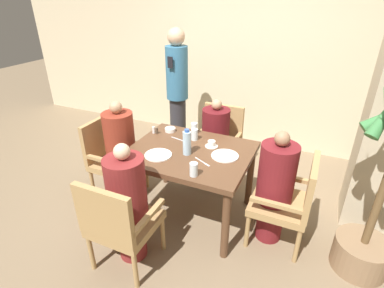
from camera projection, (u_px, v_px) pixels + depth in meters
The scene contains 25 objects.
ground_plane at pixel (190, 212), 3.20m from camera, with size 16.00×16.00×0.00m, color #7A664C.
wall_back at pixel (249, 48), 4.14m from camera, with size 8.00×0.06×2.80m.
dining_table at pixel (190, 160), 2.90m from camera, with size 1.15×0.94×0.75m.
chair_left_side at pixel (112, 155), 3.33m from camera, with size 0.50×0.50×0.88m.
diner_in_left_chair at pixel (121, 150), 3.23m from camera, with size 0.32×0.32×1.13m.
chair_far_side at pixel (219, 140), 3.67m from camera, with size 0.50×0.50×0.88m.
diner_in_far_chair at pixel (215, 140), 3.53m from camera, with size 0.32×0.32×1.04m.
chair_right_side at pixel (289, 199), 2.63m from camera, with size 0.50×0.50×0.88m.
diner_in_right_chair at pixel (275, 187), 2.64m from camera, with size 0.32×0.32×1.11m.
chair_near_corner at pixel (119, 222), 2.37m from camera, with size 0.50×0.50×0.88m.
diner_in_near_chair at pixel (128, 203), 2.44m from camera, with size 0.32×0.32×1.11m.
standing_host at pixel (177, 90), 4.03m from camera, with size 0.29×0.33×1.71m.
potted_palm at pixel (375, 213), 2.31m from camera, with size 0.54×0.53×1.60m.
plate_main_left at pixel (225, 156), 2.76m from camera, with size 0.25×0.25×0.01m.
plate_main_right at pixel (158, 155), 2.77m from camera, with size 0.25×0.25×0.01m.
teacup_with_saucer at pixel (212, 144), 2.92m from camera, with size 0.13×0.13×0.06m.
bowl_small at pixel (170, 130), 3.24m from camera, with size 0.11×0.11×0.04m.
water_bottle at pixel (187, 143), 2.75m from camera, with size 0.08×0.08×0.25m.
glass_tall_near at pixel (194, 134), 3.04m from camera, with size 0.07×0.07×0.12m.
glass_tall_mid at pixel (194, 169), 2.45m from camera, with size 0.07×0.07×0.12m.
glass_tall_far at pixel (194, 128), 3.18m from camera, with size 0.07×0.07×0.12m.
salt_shaker at pixel (154, 130), 3.19m from camera, with size 0.03×0.03×0.07m.
pepper_shaker at pixel (157, 131), 3.18m from camera, with size 0.03×0.03×0.07m.
fork_beside_plate at pixel (180, 140), 3.06m from camera, with size 0.18×0.05×0.00m.
knife_beside_plate at pixel (203, 162), 2.66m from camera, with size 0.18×0.10×0.00m.
Camera 1 is at (1.05, -2.28, 2.11)m, focal length 28.00 mm.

